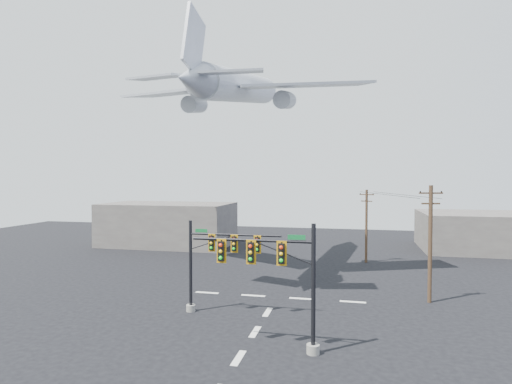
% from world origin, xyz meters
% --- Properties ---
extents(ground, '(120.00, 120.00, 0.00)m').
position_xyz_m(ground, '(0.00, 0.00, 0.00)').
color(ground, black).
rests_on(ground, ground).
extents(lane_markings, '(14.00, 21.20, 0.01)m').
position_xyz_m(lane_markings, '(0.00, 5.33, 0.01)').
color(lane_markings, silver).
rests_on(lane_markings, ground).
extents(signal_mast_near, '(7.33, 0.79, 7.22)m').
position_xyz_m(signal_mast_near, '(2.10, 1.41, 4.10)').
color(signal_mast_near, gray).
rests_on(signal_mast_near, ground).
extents(signal_mast_far, '(6.99, 0.73, 6.63)m').
position_xyz_m(signal_mast_far, '(-3.80, 6.96, 3.77)').
color(signal_mast_far, gray).
rests_on(signal_mast_far, ground).
extents(utility_pole_a, '(1.81, 0.49, 9.13)m').
position_xyz_m(utility_pole_a, '(11.82, 13.22, 4.78)').
color(utility_pole_a, '#462F1E').
rests_on(utility_pole_a, ground).
extents(utility_pole_b, '(1.60, 0.74, 8.33)m').
position_xyz_m(utility_pole_b, '(7.46, 28.19, 4.36)').
color(utility_pole_b, '#462F1E').
rests_on(utility_pole_b, ground).
extents(power_lines, '(5.95, 14.98, 0.03)m').
position_xyz_m(power_lines, '(9.64, 20.70, 8.10)').
color(power_lines, black).
extents(airliner, '(27.41, 28.82, 7.60)m').
position_xyz_m(airliner, '(-5.66, 21.11, 19.01)').
color(airliner, '#AFB4BB').
extents(building_left, '(18.00, 10.00, 6.00)m').
position_xyz_m(building_left, '(-20.00, 35.00, 3.00)').
color(building_left, '#66615A').
rests_on(building_left, ground).
extents(building_right, '(14.00, 12.00, 5.00)m').
position_xyz_m(building_right, '(22.00, 40.00, 2.50)').
color(building_right, '#66615A').
rests_on(building_right, ground).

